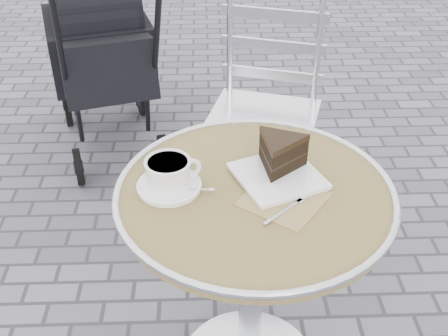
{
  "coord_description": "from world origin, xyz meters",
  "views": [
    {
      "loc": [
        -0.12,
        -1.13,
        1.59
      ],
      "look_at": [
        -0.08,
        0.03,
        0.78
      ],
      "focal_mm": 45.0,
      "sensor_mm": 36.0,
      "label": 1
    }
  ],
  "objects_px": {
    "cafe_table": "(253,239)",
    "bistro_chair": "(268,87)",
    "cappuccino_set": "(169,176)",
    "cake_plate_set": "(280,158)",
    "baby_stroller": "(103,60)"
  },
  "relations": [
    {
      "from": "cafe_table",
      "to": "bistro_chair",
      "type": "relative_size",
      "value": 0.79
    },
    {
      "from": "bistro_chair",
      "to": "baby_stroller",
      "type": "relative_size",
      "value": 0.89
    },
    {
      "from": "cake_plate_set",
      "to": "bistro_chair",
      "type": "bearing_deg",
      "value": 63.43
    },
    {
      "from": "cake_plate_set",
      "to": "cappuccino_set",
      "type": "bearing_deg",
      "value": 167.88
    },
    {
      "from": "cake_plate_set",
      "to": "cafe_table",
      "type": "bearing_deg",
      "value": -156.55
    },
    {
      "from": "bistro_chair",
      "to": "baby_stroller",
      "type": "xyz_separation_m",
      "value": [
        -0.75,
        0.58,
        -0.12
      ]
    },
    {
      "from": "cafe_table",
      "to": "bistro_chair",
      "type": "height_order",
      "value": "bistro_chair"
    },
    {
      "from": "cafe_table",
      "to": "cappuccino_set",
      "type": "xyz_separation_m",
      "value": [
        -0.22,
        0.02,
        0.2
      ]
    },
    {
      "from": "cafe_table",
      "to": "bistro_chair",
      "type": "distance_m",
      "value": 0.9
    },
    {
      "from": "cake_plate_set",
      "to": "baby_stroller",
      "type": "height_order",
      "value": "baby_stroller"
    },
    {
      "from": "cafe_table",
      "to": "cake_plate_set",
      "type": "distance_m",
      "value": 0.24
    },
    {
      "from": "cafe_table",
      "to": "baby_stroller",
      "type": "height_order",
      "value": "baby_stroller"
    },
    {
      "from": "cappuccino_set",
      "to": "bistro_chair",
      "type": "bearing_deg",
      "value": 47.65
    },
    {
      "from": "baby_stroller",
      "to": "cappuccino_set",
      "type": "bearing_deg",
      "value": -89.91
    },
    {
      "from": "cafe_table",
      "to": "cappuccino_set",
      "type": "height_order",
      "value": "cappuccino_set"
    }
  ]
}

